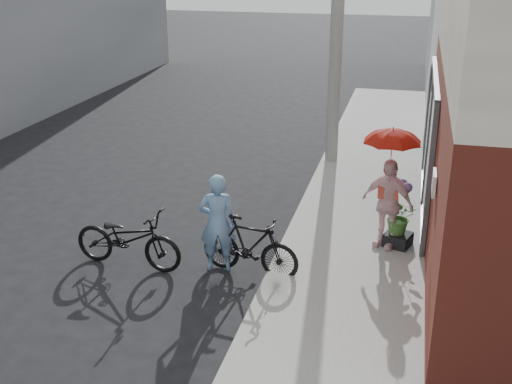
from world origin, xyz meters
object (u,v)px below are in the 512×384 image
at_px(officer, 218,223).
at_px(planter, 398,239).
at_px(utility_pole, 338,7).
at_px(bike_left, 128,239).
at_px(kimono_woman, 387,203).
at_px(bike_right, 250,246).

relative_size(officer, planter, 3.91).
height_order(utility_pole, planter, utility_pole).
bearing_deg(bike_left, planter, -64.81).
xyz_separation_m(kimono_woman, planter, (0.21, 0.07, -0.64)).
distance_m(bike_left, planter, 4.34).
bearing_deg(planter, officer, -154.62).
bearing_deg(utility_pole, planter, -68.48).
height_order(bike_left, bike_right, bike_left).
distance_m(officer, planter, 3.02).
relative_size(utility_pole, kimono_woman, 4.68).
bearing_deg(planter, kimono_woman, -162.04).
distance_m(utility_pole, officer, 6.20).
xyz_separation_m(bike_left, bike_right, (1.90, 0.20, -0.00)).
height_order(utility_pole, bike_left, utility_pole).
xyz_separation_m(utility_pole, kimono_woman, (1.45, -4.27, -2.63)).
bearing_deg(utility_pole, bike_right, -95.17).
relative_size(utility_pole, bike_left, 3.89).
bearing_deg(kimono_woman, officer, -130.46).
distance_m(utility_pole, bike_right, 6.32).
relative_size(officer, kimono_woman, 1.05).
xyz_separation_m(bike_right, kimono_woman, (1.95, 1.25, 0.40)).
bearing_deg(kimono_woman, utility_pole, 132.28).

